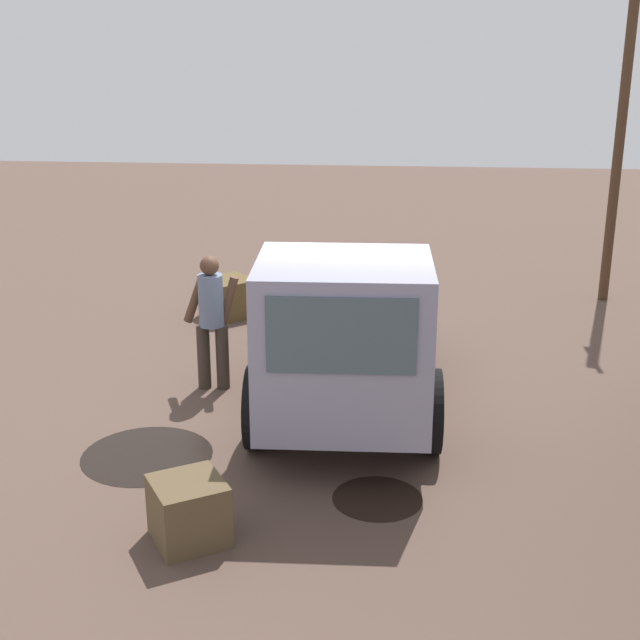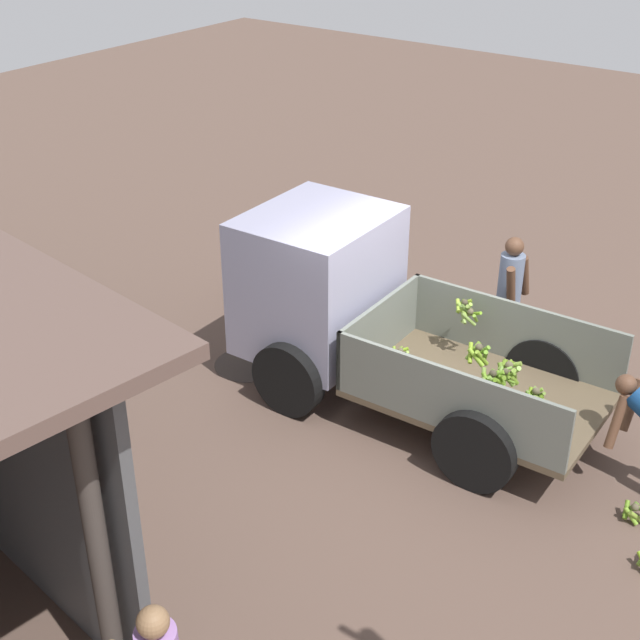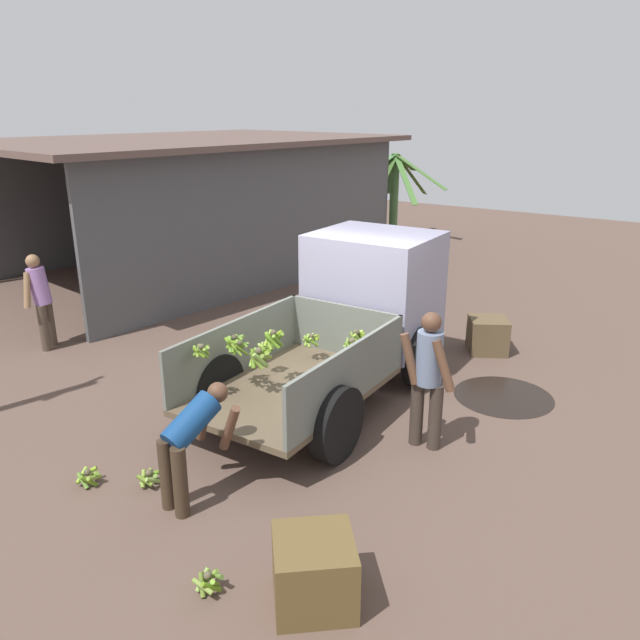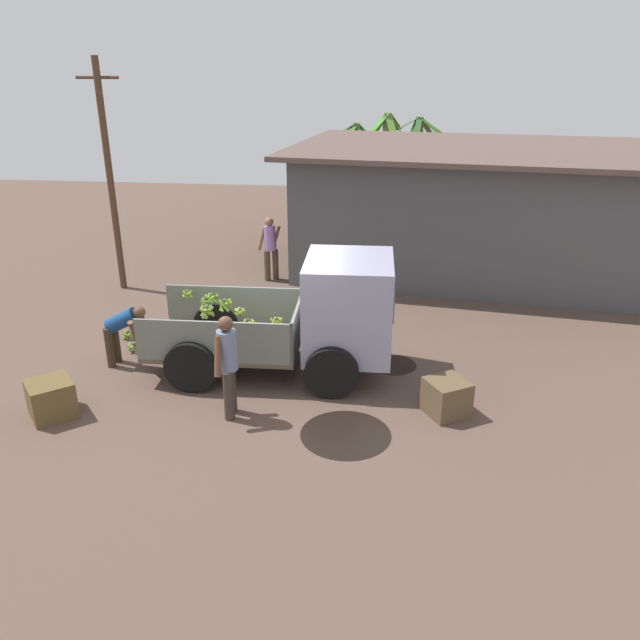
{
  "view_description": "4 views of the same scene",
  "coord_description": "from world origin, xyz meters",
  "px_view_note": "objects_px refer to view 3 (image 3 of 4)",
  "views": [
    {
      "loc": [
        9.74,
        0.46,
        4.37
      ],
      "look_at": [
        0.37,
        -0.32,
        1.16
      ],
      "focal_mm": 50.0,
      "sensor_mm": 36.0,
      "label": 1
    },
    {
      "loc": [
        -4.28,
        7.66,
        5.99
      ],
      "look_at": [
        0.78,
        0.77,
        1.28
      ],
      "focal_mm": 50.0,
      "sensor_mm": 36.0,
      "label": 2
    },
    {
      "loc": [
        -6.52,
        -4.38,
        3.86
      ],
      "look_at": [
        0.6,
        0.45,
        0.92
      ],
      "focal_mm": 35.0,
      "sensor_mm": 36.0,
      "label": 3
    },
    {
      "loc": [
        2.07,
        -10.04,
        5.18
      ],
      "look_at": [
        0.89,
        -0.01,
        1.0
      ],
      "focal_mm": 35.0,
      "sensor_mm": 36.0,
      "label": 4
    }
  ],
  "objects_px": {
    "banana_bunch_on_ground_0": "(208,581)",
    "banana_bunch_on_ground_2": "(149,477)",
    "banana_bunch_on_ground_1": "(88,476)",
    "wooden_crate_1": "(488,335)",
    "wooden_crate_0": "(314,571)",
    "person_bystander_near_shed": "(40,297)",
    "person_foreground_visitor": "(428,374)",
    "person_worker_loading": "(191,437)",
    "cargo_truck": "(361,306)"
  },
  "relations": [
    {
      "from": "banana_bunch_on_ground_0",
      "to": "banana_bunch_on_ground_2",
      "type": "height_order",
      "value": "banana_bunch_on_ground_0"
    },
    {
      "from": "banana_bunch_on_ground_1",
      "to": "wooden_crate_1",
      "type": "distance_m",
      "value": 6.55
    },
    {
      "from": "banana_bunch_on_ground_0",
      "to": "wooden_crate_0",
      "type": "height_order",
      "value": "wooden_crate_0"
    },
    {
      "from": "banana_bunch_on_ground_0",
      "to": "wooden_crate_0",
      "type": "bearing_deg",
      "value": -61.67
    },
    {
      "from": "banana_bunch_on_ground_2",
      "to": "wooden_crate_1",
      "type": "xyz_separation_m",
      "value": [
        5.82,
        -1.62,
        0.18
      ]
    },
    {
      "from": "person_bystander_near_shed",
      "to": "person_foreground_visitor",
      "type": "bearing_deg",
      "value": 153.73
    },
    {
      "from": "person_worker_loading",
      "to": "wooden_crate_0",
      "type": "xyz_separation_m",
      "value": [
        -0.46,
        -1.81,
        -0.44
      ]
    },
    {
      "from": "wooden_crate_1",
      "to": "person_foreground_visitor",
      "type": "bearing_deg",
      "value": -172.36
    },
    {
      "from": "cargo_truck",
      "to": "person_foreground_visitor",
      "type": "xyz_separation_m",
      "value": [
        -1.32,
        -1.69,
        -0.18
      ]
    },
    {
      "from": "banana_bunch_on_ground_1",
      "to": "wooden_crate_1",
      "type": "xyz_separation_m",
      "value": [
        6.17,
        -2.18,
        0.18
      ]
    },
    {
      "from": "person_bystander_near_shed",
      "to": "banana_bunch_on_ground_1",
      "type": "distance_m",
      "value": 4.64
    },
    {
      "from": "person_worker_loading",
      "to": "person_bystander_near_shed",
      "type": "relative_size",
      "value": 0.74
    },
    {
      "from": "banana_bunch_on_ground_0",
      "to": "person_worker_loading",
      "type": "bearing_deg",
      "value": 49.62
    },
    {
      "from": "cargo_truck",
      "to": "person_worker_loading",
      "type": "relative_size",
      "value": 3.61
    },
    {
      "from": "person_bystander_near_shed",
      "to": "banana_bunch_on_ground_2",
      "type": "relative_size",
      "value": 6.59
    },
    {
      "from": "cargo_truck",
      "to": "person_worker_loading",
      "type": "bearing_deg",
      "value": -178.53
    },
    {
      "from": "person_bystander_near_shed",
      "to": "banana_bunch_on_ground_0",
      "type": "xyz_separation_m",
      "value": [
        -2.59,
        -6.21,
        -0.78
      ]
    },
    {
      "from": "person_bystander_near_shed",
      "to": "wooden_crate_0",
      "type": "xyz_separation_m",
      "value": [
        -2.17,
        -6.99,
        -0.6
      ]
    },
    {
      "from": "person_bystander_near_shed",
      "to": "banana_bunch_on_ground_0",
      "type": "distance_m",
      "value": 6.77
    },
    {
      "from": "person_foreground_visitor",
      "to": "wooden_crate_0",
      "type": "height_order",
      "value": "person_foreground_visitor"
    },
    {
      "from": "person_foreground_visitor",
      "to": "banana_bunch_on_ground_0",
      "type": "distance_m",
      "value": 3.35
    },
    {
      "from": "cargo_truck",
      "to": "person_bystander_near_shed",
      "type": "relative_size",
      "value": 2.68
    },
    {
      "from": "person_worker_loading",
      "to": "wooden_crate_0",
      "type": "bearing_deg",
      "value": -97.88
    },
    {
      "from": "person_bystander_near_shed",
      "to": "banana_bunch_on_ground_0",
      "type": "height_order",
      "value": "person_bystander_near_shed"
    },
    {
      "from": "wooden_crate_0",
      "to": "cargo_truck",
      "type": "bearing_deg",
      "value": 26.08
    },
    {
      "from": "cargo_truck",
      "to": "banana_bunch_on_ground_2",
      "type": "bearing_deg",
      "value": 172.51
    },
    {
      "from": "cargo_truck",
      "to": "wooden_crate_1",
      "type": "relative_size",
      "value": 7.2
    },
    {
      "from": "cargo_truck",
      "to": "banana_bunch_on_ground_2",
      "type": "height_order",
      "value": "cargo_truck"
    },
    {
      "from": "wooden_crate_1",
      "to": "banana_bunch_on_ground_2",
      "type": "bearing_deg",
      "value": 164.46
    },
    {
      "from": "banana_bunch_on_ground_0",
      "to": "person_bystander_near_shed",
      "type": "bearing_deg",
      "value": 67.32
    },
    {
      "from": "cargo_truck",
      "to": "wooden_crate_0",
      "type": "height_order",
      "value": "cargo_truck"
    },
    {
      "from": "banana_bunch_on_ground_2",
      "to": "banana_bunch_on_ground_0",
      "type": "bearing_deg",
      "value": -115.9
    },
    {
      "from": "cargo_truck",
      "to": "wooden_crate_0",
      "type": "bearing_deg",
      "value": -155.53
    },
    {
      "from": "banana_bunch_on_ground_1",
      "to": "banana_bunch_on_ground_2",
      "type": "xyz_separation_m",
      "value": [
        0.35,
        -0.57,
        0.0
      ]
    },
    {
      "from": "person_worker_loading",
      "to": "cargo_truck",
      "type": "bearing_deg",
      "value": 9.33
    },
    {
      "from": "banana_bunch_on_ground_1",
      "to": "wooden_crate_0",
      "type": "bearing_deg",
      "value": -90.2
    },
    {
      "from": "cargo_truck",
      "to": "person_bystander_near_shed",
      "type": "height_order",
      "value": "cargo_truck"
    },
    {
      "from": "person_foreground_visitor",
      "to": "banana_bunch_on_ground_1",
      "type": "bearing_deg",
      "value": -48.14
    },
    {
      "from": "person_foreground_visitor",
      "to": "wooden_crate_0",
      "type": "relative_size",
      "value": 2.59
    },
    {
      "from": "banana_bunch_on_ground_0",
      "to": "wooden_crate_0",
      "type": "distance_m",
      "value": 0.9
    },
    {
      "from": "wooden_crate_1",
      "to": "banana_bunch_on_ground_0",
      "type": "bearing_deg",
      "value": 179.97
    },
    {
      "from": "person_bystander_near_shed",
      "to": "cargo_truck",
      "type": "bearing_deg",
      "value": 169.66
    },
    {
      "from": "banana_bunch_on_ground_1",
      "to": "banana_bunch_on_ground_2",
      "type": "relative_size",
      "value": 1.08
    },
    {
      "from": "banana_bunch_on_ground_0",
      "to": "banana_bunch_on_ground_1",
      "type": "bearing_deg",
      "value": 78.8
    },
    {
      "from": "person_foreground_visitor",
      "to": "banana_bunch_on_ground_2",
      "type": "height_order",
      "value": "person_foreground_visitor"
    },
    {
      "from": "person_worker_loading",
      "to": "banana_bunch_on_ground_0",
      "type": "height_order",
      "value": "person_worker_loading"
    },
    {
      "from": "cargo_truck",
      "to": "person_foreground_visitor",
      "type": "relative_size",
      "value": 2.57
    },
    {
      "from": "person_worker_loading",
      "to": "person_bystander_near_shed",
      "type": "xyz_separation_m",
      "value": [
        1.72,
        5.18,
        0.16
      ]
    },
    {
      "from": "banana_bunch_on_ground_1",
      "to": "wooden_crate_0",
      "type": "height_order",
      "value": "wooden_crate_0"
    },
    {
      "from": "wooden_crate_0",
      "to": "banana_bunch_on_ground_1",
      "type": "bearing_deg",
      "value": 89.8
    }
  ]
}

